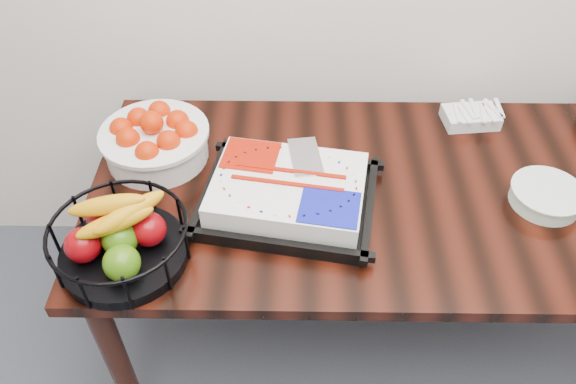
{
  "coord_description": "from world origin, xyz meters",
  "views": [
    {
      "loc": [
        -0.28,
        0.76,
        1.94
      ],
      "look_at": [
        -0.29,
        1.89,
        0.83
      ],
      "focal_mm": 35.0,
      "sensor_mm": 36.0,
      "label": 1
    }
  ],
  "objects_px": {
    "fruit_basket": "(120,239)",
    "table": "(381,207)",
    "cake_tray": "(288,193)",
    "tangerine_bowl": "(154,134)",
    "plate_stack": "(546,196)"
  },
  "relations": [
    {
      "from": "tangerine_bowl",
      "to": "cake_tray",
      "type": "bearing_deg",
      "value": -26.36
    },
    {
      "from": "cake_tray",
      "to": "fruit_basket",
      "type": "distance_m",
      "value": 0.49
    },
    {
      "from": "table",
      "to": "tangerine_bowl",
      "type": "bearing_deg",
      "value": 169.37
    },
    {
      "from": "table",
      "to": "plate_stack",
      "type": "distance_m",
      "value": 0.49
    },
    {
      "from": "plate_stack",
      "to": "tangerine_bowl",
      "type": "bearing_deg",
      "value": 170.81
    },
    {
      "from": "plate_stack",
      "to": "cake_tray",
      "type": "bearing_deg",
      "value": -178.65
    },
    {
      "from": "fruit_basket",
      "to": "tangerine_bowl",
      "type": "bearing_deg",
      "value": 88.09
    },
    {
      "from": "table",
      "to": "plate_stack",
      "type": "relative_size",
      "value": 8.44
    },
    {
      "from": "table",
      "to": "cake_tray",
      "type": "distance_m",
      "value": 0.33
    },
    {
      "from": "fruit_basket",
      "to": "table",
      "type": "bearing_deg",
      "value": 21.42
    },
    {
      "from": "table",
      "to": "tangerine_bowl",
      "type": "relative_size",
      "value": 5.22
    },
    {
      "from": "plate_stack",
      "to": "table",
      "type": "bearing_deg",
      "value": 173.03
    },
    {
      "from": "tangerine_bowl",
      "to": "plate_stack",
      "type": "distance_m",
      "value": 1.2
    },
    {
      "from": "table",
      "to": "fruit_basket",
      "type": "xyz_separation_m",
      "value": [
        -0.73,
        -0.29,
        0.17
      ]
    },
    {
      "from": "cake_tray",
      "to": "tangerine_bowl",
      "type": "bearing_deg",
      "value": 153.64
    }
  ]
}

